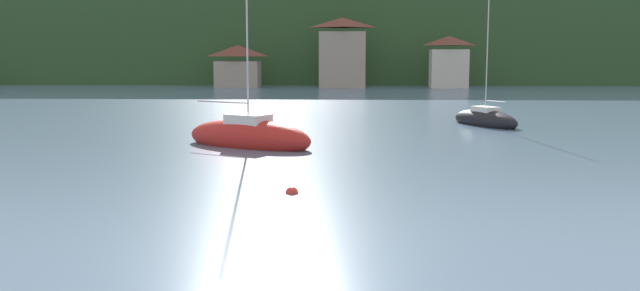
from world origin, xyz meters
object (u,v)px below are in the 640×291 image
(shore_building_westcentral, at_px, (238,67))
(sailboat_far_8, at_px, (485,120))
(mooring_buoy_near, at_px, (292,193))
(sailboat_mid_2, at_px, (248,137))
(shore_building_central, at_px, (342,54))
(shore_building_eastcentral, at_px, (449,63))

(shore_building_westcentral, relative_size, sailboat_far_8, 0.74)
(shore_building_westcentral, relative_size, mooring_buoy_near, 14.87)
(mooring_buoy_near, bearing_deg, sailboat_far_8, 64.44)
(sailboat_mid_2, relative_size, mooring_buoy_near, 27.11)
(shore_building_central, distance_m, sailboat_mid_2, 61.03)
(shore_building_eastcentral, xyz_separation_m, mooring_buoy_near, (-15.22, -72.00, -3.40))
(shore_building_westcentral, relative_size, shore_building_eastcentral, 0.89)
(shore_building_central, relative_size, mooring_buoy_near, 22.61)
(shore_building_eastcentral, distance_m, sailboat_mid_2, 63.47)
(sailboat_far_8, distance_m, mooring_buoy_near, 24.28)
(sailboat_mid_2, bearing_deg, shore_building_westcentral, 128.59)
(sailboat_mid_2, xyz_separation_m, mooring_buoy_near, (3.11, -11.30, -0.48))
(shore_building_eastcentral, relative_size, mooring_buoy_near, 16.72)
(shore_building_central, distance_m, shore_building_eastcentral, 14.52)
(sailboat_mid_2, relative_size, sailboat_far_8, 1.35)
(shore_building_westcentral, xyz_separation_m, shore_building_central, (14.47, -0.31, 1.77))
(shore_building_central, height_order, sailboat_mid_2, sailboat_mid_2)
(shore_building_westcentral, bearing_deg, sailboat_mid_2, -80.15)
(sailboat_mid_2, bearing_deg, shore_building_eastcentral, 101.93)
(shore_building_eastcentral, height_order, sailboat_far_8, sailboat_far_8)
(mooring_buoy_near, bearing_deg, shore_building_eastcentral, 78.06)
(sailboat_mid_2, bearing_deg, mooring_buoy_near, -45.89)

